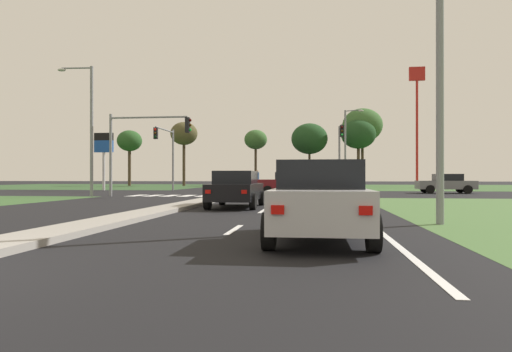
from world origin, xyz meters
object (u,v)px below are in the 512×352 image
car_silver_fourth (319,200)px  street_lamp_third (347,145)px  car_black_near (236,189)px  fuel_price_totem (104,149)px  traffic_signal_far_right (340,146)px  pedestrian_at_median (257,177)px  traffic_signal_near_left (141,138)px  treeline_second (184,134)px  street_lamp_near (446,17)px  treeline_fourth (309,139)px  car_grey_second (446,183)px  treeline_near (130,141)px  treeline_fifth (358,134)px  fastfood_pole_sign (417,101)px  car_maroon_third (288,183)px  treeline_sixth (362,126)px  traffic_signal_far_left (167,147)px  treeline_third (256,140)px  street_lamp_second (88,123)px

car_silver_fourth → street_lamp_third: street_lamp_third is taller
car_black_near → fuel_price_totem: fuel_price_totem is taller
traffic_signal_far_right → pedestrian_at_median: bearing=156.0°
traffic_signal_near_left → pedestrian_at_median: 16.40m
car_silver_fourth → treeline_second: treeline_second is taller
car_black_near → street_lamp_near: (6.62, -5.92, 4.72)m
treeline_fourth → street_lamp_third: bearing=-73.9°
car_grey_second → pedestrian_at_median: bearing=66.6°
treeline_near → treeline_fifth: (31.97, -1.05, 0.54)m
car_grey_second → treeline_fifth: (-4.20, 25.24, 6.11)m
fuel_price_totem → fastfood_pole_sign: bearing=25.7°
car_grey_second → car_maroon_third: size_ratio=1.01×
treeline_near → treeline_sixth: bearing=1.0°
pedestrian_at_median → fastfood_pole_sign: size_ratio=0.13×
pedestrian_at_median → treeline_fifth: bearing=116.1°
treeline_second → traffic_signal_far_left: bearing=-77.6°
street_lamp_near → fuel_price_totem: (-22.82, 27.99, -1.60)m
fuel_price_totem → treeline_third: treeline_third is taller
car_black_near → street_lamp_second: bearing=140.5°
treeline_sixth → fuel_price_totem: bearing=-138.4°
traffic_signal_near_left → street_lamp_second: street_lamp_second is taller
treeline_near → treeline_sixth: treeline_sixth is taller
car_maroon_third → treeline_near: (-24.29, 30.21, 5.52)m
traffic_signal_far_left → street_lamp_third: 19.10m
street_lamp_near → fuel_price_totem: street_lamp_near is taller
car_maroon_third → treeline_sixth: size_ratio=0.40×
fastfood_pole_sign → treeline_fifth: size_ratio=1.59×
car_silver_fourth → treeline_near: 60.35m
traffic_signal_far_left → treeline_second: bearing=102.4°
treeline_near → car_grey_second: bearing=-36.0°
treeline_near → treeline_third: (17.87, 2.41, 0.20)m
car_silver_fourth → treeline_second: size_ratio=0.47×
car_grey_second → fastfood_pole_sign: (1.91, 18.95, 9.31)m
traffic_signal_far_left → fastfood_pole_sign: (24.90, 16.17, 6.17)m
treeline_near → treeline_fifth: bearing=-1.9°
car_grey_second → traffic_signal_near_left: 22.82m
traffic_signal_near_left → pedestrian_at_median: traffic_signal_near_left is taller
street_lamp_third → treeline_third: size_ratio=1.04×
car_maroon_third → street_lamp_second: bearing=112.8°
treeline_third → treeline_near: bearing=-172.3°
car_silver_fourth → treeline_fourth: (-0.72, 54.36, 5.67)m
traffic_signal_near_left → fuel_price_totem: bearing=124.1°
car_grey_second → fastfood_pole_sign: bearing=-5.8°
car_silver_fourth → traffic_signal_far_right: (2.13, 31.03, 3.11)m
street_lamp_second → fastfood_pole_sign: (26.15, 28.06, 5.40)m
treeline_third → treeline_sixth: (14.78, -1.85, 1.67)m
car_maroon_third → street_lamp_third: size_ratio=0.50×
car_grey_second → treeline_third: (-18.31, 28.69, 5.77)m
street_lamp_near → pedestrian_at_median: (-8.80, 30.77, -4.26)m
fuel_price_totem → treeline_second: (1.23, 22.33, 3.38)m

